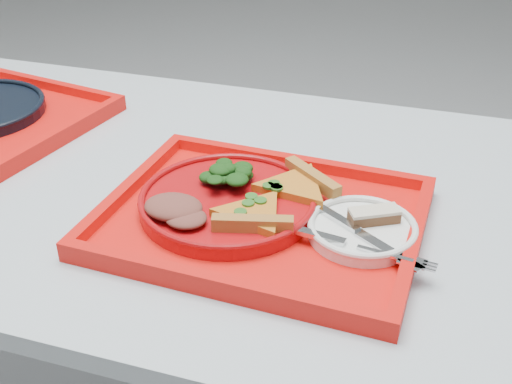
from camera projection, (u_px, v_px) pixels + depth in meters
table at (163, 210)px, 1.10m from camera, size 1.60×0.80×0.75m
tray_main at (262, 222)px, 0.93m from camera, size 0.46×0.37×0.01m
dinner_plate at (228, 203)px, 0.94m from camera, size 0.26×0.26×0.02m
side_plate at (362, 232)px, 0.88m from camera, size 0.15×0.15×0.01m
pizza_slice_a at (254, 211)px, 0.89m from camera, size 0.14×0.15×0.02m
pizza_slice_b at (295, 184)px, 0.96m from camera, size 0.17×0.17×0.02m
salad_heap at (226, 172)px, 0.97m from camera, size 0.08×0.07×0.04m
meat_portion at (173, 207)px, 0.89m from camera, size 0.08×0.07×0.03m
dessert_bar at (374, 215)px, 0.89m from camera, size 0.07×0.06×0.02m
knife at (366, 236)px, 0.86m from camera, size 0.16×0.12×0.01m
fork at (356, 246)px, 0.84m from camera, size 0.19×0.05×0.01m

